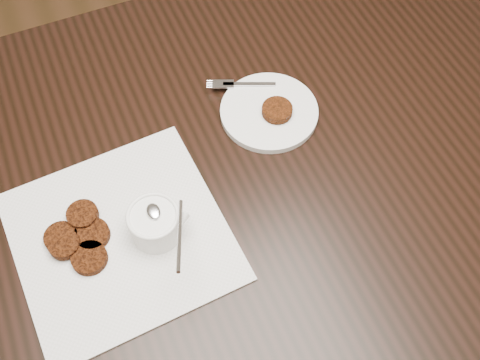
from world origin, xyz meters
name	(u,v)px	position (x,y,z in m)	size (l,w,h in m)	color
floor	(252,357)	(0.00, 0.00, 0.00)	(4.00, 4.00, 0.00)	#56351D
table	(218,254)	(-0.02, 0.17, 0.38)	(1.46, 0.94, 0.75)	black
napkin	(120,236)	(-0.21, 0.10, 0.75)	(0.34, 0.34, 0.00)	silver
sauce_ramekin	(152,215)	(-0.15, 0.08, 0.81)	(0.11, 0.11, 0.12)	silver
patty_cluster	(75,238)	(-0.28, 0.12, 0.76)	(0.18, 0.18, 0.02)	#56240B
plate_with_patty	(269,109)	(0.12, 0.23, 0.76)	(0.18, 0.18, 0.03)	silver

